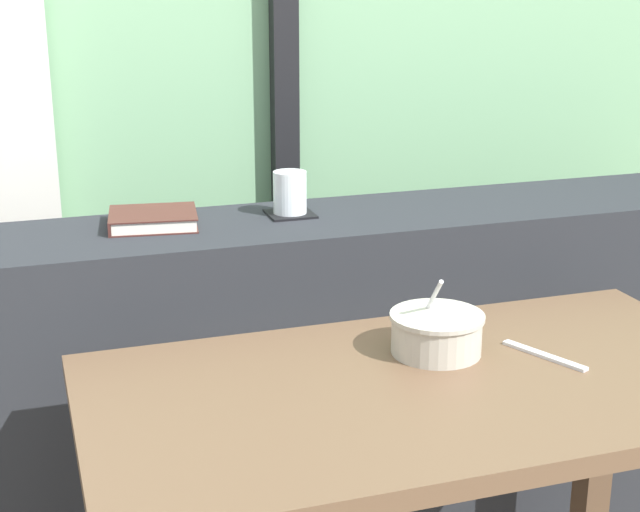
# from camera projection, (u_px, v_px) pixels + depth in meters

# --- Properties ---
(dark_console_ledge) EXTENTS (2.80, 0.34, 0.85)m
(dark_console_ledge) POSITION_uv_depth(u_px,v_px,m) (298.00, 396.00, 2.16)
(dark_console_ledge) COLOR #23262B
(dark_console_ledge) RESTS_ON ground
(breakfast_table) EXTENTS (1.15, 0.60, 0.71)m
(breakfast_table) POSITION_uv_depth(u_px,v_px,m) (427.00, 445.00, 1.59)
(breakfast_table) COLOR brown
(breakfast_table) RESTS_ON ground
(coaster_square) EXTENTS (0.10, 0.10, 0.00)m
(coaster_square) POSITION_uv_depth(u_px,v_px,m) (290.00, 214.00, 2.06)
(coaster_square) COLOR black
(coaster_square) RESTS_ON dark_console_ledge
(juice_glass) EXTENTS (0.07, 0.07, 0.09)m
(juice_glass) POSITION_uv_depth(u_px,v_px,m) (290.00, 194.00, 2.05)
(juice_glass) COLOR white
(juice_glass) RESTS_ON coaster_square
(closed_book) EXTENTS (0.20, 0.18, 0.03)m
(closed_book) POSITION_uv_depth(u_px,v_px,m) (152.00, 219.00, 1.97)
(closed_book) COLOR #47231E
(closed_book) RESTS_ON dark_console_ledge
(soup_bowl) EXTENTS (0.17, 0.17, 0.15)m
(soup_bowl) POSITION_uv_depth(u_px,v_px,m) (436.00, 333.00, 1.66)
(soup_bowl) COLOR #BCB7A8
(soup_bowl) RESTS_ON breakfast_table
(fork_utensil) EXTENTS (0.08, 0.16, 0.01)m
(fork_utensil) POSITION_uv_depth(u_px,v_px,m) (544.00, 355.00, 1.65)
(fork_utensil) COLOR silver
(fork_utensil) RESTS_ON breakfast_table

